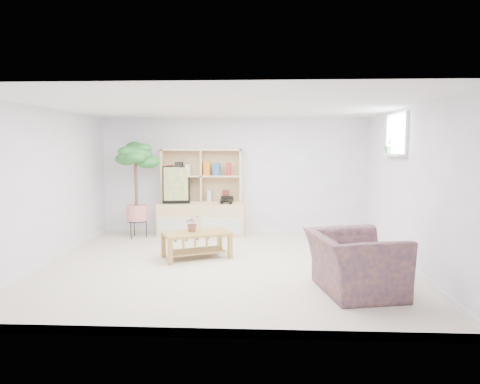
{
  "coord_description": "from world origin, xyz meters",
  "views": [
    {
      "loc": [
        0.56,
        -6.37,
        1.82
      ],
      "look_at": [
        0.22,
        0.61,
        1.07
      ],
      "focal_mm": 32.0,
      "sensor_mm": 36.0,
      "label": 1
    }
  ],
  "objects_px": {
    "coffee_table": "(196,245)",
    "armchair": "(354,259)",
    "floor_tree": "(136,190)",
    "storage_unit": "(201,192)"
  },
  "relations": [
    {
      "from": "armchair",
      "to": "storage_unit",
      "type": "bearing_deg",
      "value": 23.88
    },
    {
      "from": "floor_tree",
      "to": "coffee_table",
      "type": "bearing_deg",
      "value": -46.65
    },
    {
      "from": "storage_unit",
      "to": "floor_tree",
      "type": "distance_m",
      "value": 1.29
    },
    {
      "from": "coffee_table",
      "to": "floor_tree",
      "type": "bearing_deg",
      "value": 108.5
    },
    {
      "from": "storage_unit",
      "to": "floor_tree",
      "type": "bearing_deg",
      "value": -165.16
    },
    {
      "from": "storage_unit",
      "to": "coffee_table",
      "type": "xyz_separation_m",
      "value": [
        0.17,
        -1.83,
        -0.67
      ]
    },
    {
      "from": "floor_tree",
      "to": "storage_unit",
      "type": "bearing_deg",
      "value": 14.84
    },
    {
      "from": "floor_tree",
      "to": "armchair",
      "type": "relative_size",
      "value": 1.67
    },
    {
      "from": "coffee_table",
      "to": "armchair",
      "type": "bearing_deg",
      "value": -59.57
    },
    {
      "from": "storage_unit",
      "to": "coffee_table",
      "type": "bearing_deg",
      "value": -84.69
    }
  ]
}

